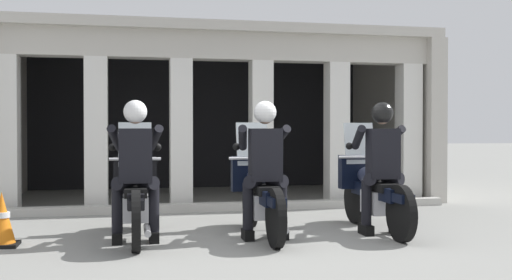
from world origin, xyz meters
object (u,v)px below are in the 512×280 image
(motorcycle_left, at_px, (136,195))
(motorcycle_right, at_px, (372,190))
(motorcycle_center, at_px, (260,193))
(police_officer_right, at_px, (382,156))
(traffic_cone_flank, at_px, (2,220))
(police_officer_left, at_px, (135,158))
(police_officer_center, at_px, (265,157))

(motorcycle_left, bearing_deg, motorcycle_right, 3.18)
(motorcycle_center, xyz_separation_m, police_officer_right, (1.45, -0.24, 0.44))
(motorcycle_right, bearing_deg, traffic_cone_flank, -175.40)
(motorcycle_right, distance_m, police_officer_right, 0.52)
(motorcycle_right, bearing_deg, police_officer_left, -172.99)
(police_officer_left, relative_size, police_officer_center, 1.00)
(police_officer_left, relative_size, motorcycle_right, 0.78)
(motorcycle_left, height_order, motorcycle_right, same)
(motorcycle_right, distance_m, traffic_cone_flank, 4.32)
(motorcycle_left, xyz_separation_m, motorcycle_center, (1.45, -0.09, 0.00))
(police_officer_left, relative_size, traffic_cone_flank, 2.69)
(motorcycle_right, xyz_separation_m, traffic_cone_flank, (-4.31, -0.18, -0.21))
(police_officer_center, relative_size, police_officer_right, 1.00)
(motorcycle_right, relative_size, traffic_cone_flank, 3.46)
(motorcycle_left, distance_m, traffic_cone_flank, 1.44)
(motorcycle_center, height_order, police_officer_right, police_officer_right)
(police_officer_right, distance_m, traffic_cone_flank, 4.36)
(traffic_cone_flank, bearing_deg, police_officer_right, -1.33)
(motorcycle_left, xyz_separation_m, police_officer_center, (1.45, -0.37, 0.44))
(police_officer_left, bearing_deg, traffic_cone_flank, -178.61)
(police_officer_center, distance_m, traffic_cone_flank, 2.94)
(motorcycle_center, distance_m, traffic_cone_flank, 2.87)
(motorcycle_right, bearing_deg, motorcycle_left, -178.58)
(police_officer_left, distance_m, motorcycle_center, 1.53)
(motorcycle_left, height_order, traffic_cone_flank, motorcycle_left)
(police_officer_left, bearing_deg, police_officer_center, 0.52)
(motorcycle_center, distance_m, police_officer_center, 0.52)
(motorcycle_right, relative_size, police_officer_right, 1.29)
(motorcycle_center, distance_m, motorcycle_right, 1.45)
(police_officer_center, bearing_deg, police_officer_left, -177.86)
(police_officer_left, relative_size, motorcycle_center, 0.78)
(police_officer_right, relative_size, traffic_cone_flank, 2.69)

